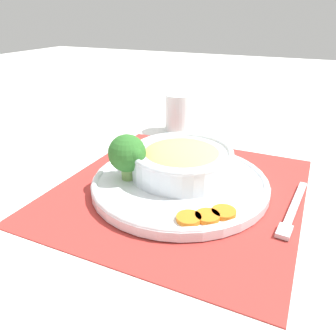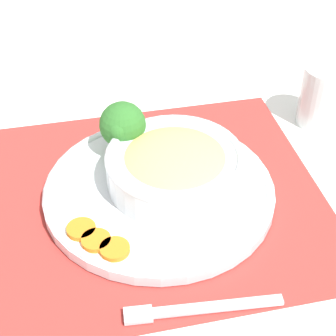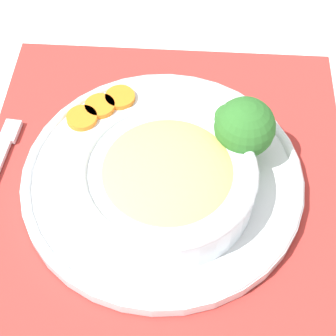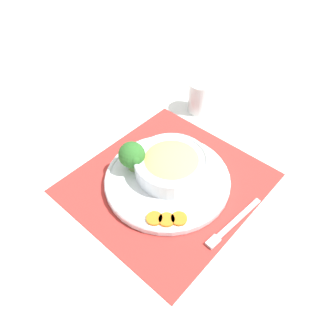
{
  "view_description": "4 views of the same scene",
  "coord_description": "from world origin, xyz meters",
  "px_view_note": "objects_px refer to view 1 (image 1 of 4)",
  "views": [
    {
      "loc": [
        -0.2,
        0.49,
        0.3
      ],
      "look_at": [
        0.02,
        0.01,
        0.05
      ],
      "focal_mm": 35.0,
      "sensor_mm": 36.0,
      "label": 1
    },
    {
      "loc": [
        -0.57,
        0.11,
        0.54
      ],
      "look_at": [
        0.02,
        -0.02,
        0.04
      ],
      "focal_mm": 60.0,
      "sensor_mm": 36.0,
      "label": 2
    },
    {
      "loc": [
        0.03,
        -0.36,
        0.54
      ],
      "look_at": [
        0.01,
        -0.0,
        0.04
      ],
      "focal_mm": 60.0,
      "sensor_mm": 36.0,
      "label": 3
    },
    {
      "loc": [
        -0.36,
        0.41,
        0.65
      ],
      "look_at": [
        0.01,
        -0.01,
        0.04
      ],
      "focal_mm": 35.0,
      "sensor_mm": 36.0,
      "label": 4
    }
  ],
  "objects_px": {
    "bowl": "(182,159)",
    "water_glass": "(179,115)",
    "broccoli_floret": "(127,154)",
    "fork": "(292,213)"
  },
  "relations": [
    {
      "from": "broccoli_floret",
      "to": "water_glass",
      "type": "height_order",
      "value": "broccoli_floret"
    },
    {
      "from": "bowl",
      "to": "water_glass",
      "type": "bearing_deg",
      "value": -66.69
    },
    {
      "from": "water_glass",
      "to": "broccoli_floret",
      "type": "bearing_deg",
      "value": 96.4
    },
    {
      "from": "water_glass",
      "to": "fork",
      "type": "distance_m",
      "value": 0.44
    },
    {
      "from": "water_glass",
      "to": "fork",
      "type": "xyz_separation_m",
      "value": [
        -0.32,
        0.3,
        -0.04
      ]
    },
    {
      "from": "bowl",
      "to": "fork",
      "type": "xyz_separation_m",
      "value": [
        -0.2,
        0.03,
        -0.04
      ]
    },
    {
      "from": "broccoli_floret",
      "to": "water_glass",
      "type": "relative_size",
      "value": 0.83
    },
    {
      "from": "broccoli_floret",
      "to": "fork",
      "type": "distance_m",
      "value": 0.29
    },
    {
      "from": "broccoli_floret",
      "to": "water_glass",
      "type": "distance_m",
      "value": 0.33
    },
    {
      "from": "broccoli_floret",
      "to": "fork",
      "type": "xyz_separation_m",
      "value": [
        -0.28,
        -0.03,
        -0.06
      ]
    }
  ]
}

